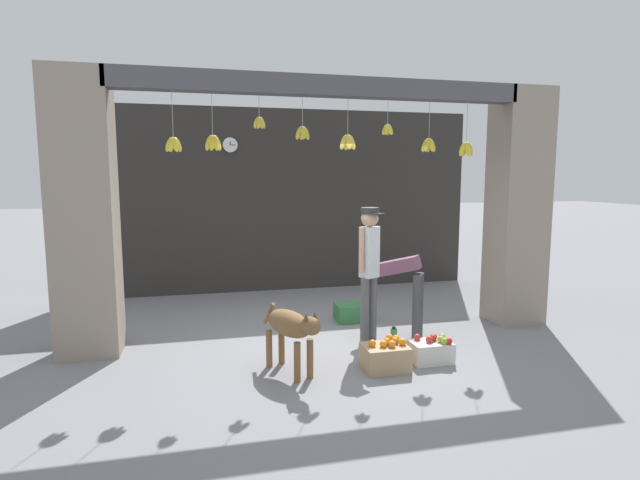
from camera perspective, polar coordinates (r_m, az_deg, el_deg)
ground_plane at (r=6.49m, az=0.97°, el=-11.58°), size 60.00×60.00×0.00m
shop_back_wall at (r=9.22m, az=-3.90°, el=4.50°), size 7.01×0.12×3.31m
shop_pillar_left at (r=6.40m, az=-25.37°, el=2.59°), size 0.70×0.60×3.31m
shop_pillar_right at (r=7.65m, az=21.62°, el=3.44°), size 0.70×0.60×3.31m
storefront_awning at (r=6.34m, az=0.62°, el=16.59°), size 5.11×0.28×0.96m
dog at (r=5.37m, az=-3.31°, el=-9.90°), size 0.57×0.95×0.74m
shopkeeper at (r=6.26m, az=5.65°, el=-2.64°), size 0.32×0.31×1.72m
worker_stooping at (r=6.65m, az=9.16°, el=-4.60°), size 0.74×0.63×1.11m
fruit_crate_oranges at (r=5.63m, az=7.50°, el=-13.03°), size 0.48×0.38×0.35m
fruit_crate_apples at (r=5.95m, az=12.60°, el=-12.20°), size 0.46×0.32×0.31m
produce_box_green at (r=7.38m, az=3.73°, el=-8.26°), size 0.49×0.38×0.25m
water_bottle at (r=6.29m, az=8.43°, el=-11.06°), size 0.08×0.08×0.27m
wall_clock at (r=9.03m, az=-10.23°, el=10.65°), size 0.27×0.03×0.27m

